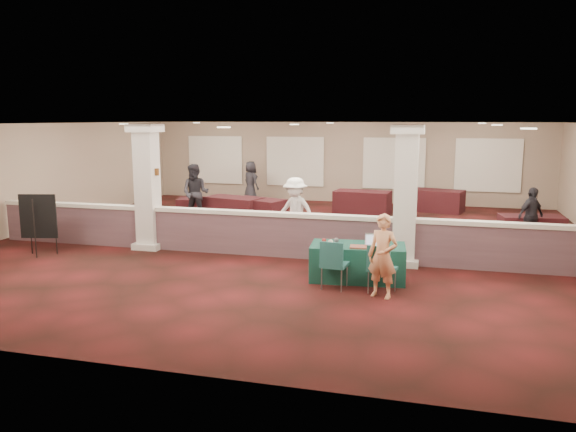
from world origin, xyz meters
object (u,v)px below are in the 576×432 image
(conf_chair_main, at_px, (381,265))
(easel_board, at_px, (38,217))
(far_table_back_center, at_px, (362,202))
(far_table_back_right, at_px, (435,201))
(far_table_front_center, at_px, (258,210))
(near_table, at_px, (358,262))
(far_table_front_right, at_px, (531,228))
(attendee_b, at_px, (295,211))
(attendee_d, at_px, (251,182))
(attendee_a, at_px, (196,193))
(woman, at_px, (383,256))
(far_table_back_left, at_px, (202,208))
(attendee_c, at_px, (531,216))
(conf_chair_side, at_px, (333,261))
(far_table_front_left, at_px, (234,208))

(conf_chair_main, xyz_separation_m, easel_board, (-8.38, 0.90, 0.41))
(far_table_back_center, height_order, far_table_back_right, same)
(far_table_front_center, distance_m, far_table_back_right, 6.64)
(near_table, distance_m, far_table_front_right, 6.63)
(easel_board, height_order, attendee_b, attendee_b)
(near_table, height_order, attendee_d, attendee_d)
(far_table_front_right, height_order, far_table_back_right, far_table_back_right)
(attendee_d, bearing_deg, far_table_back_right, -146.03)
(attendee_a, bearing_deg, far_table_back_center, 27.34)
(woman, distance_m, far_table_back_left, 9.98)
(far_table_back_left, relative_size, attendee_d, 0.97)
(far_table_front_center, bearing_deg, near_table, -55.37)
(woman, distance_m, attendee_b, 4.88)
(attendee_c, bearing_deg, conf_chair_main, -166.39)
(conf_chair_main, bearing_deg, far_table_front_right, 75.16)
(attendee_b, bearing_deg, easel_board, -136.08)
(near_table, relative_size, conf_chair_side, 1.98)
(easel_board, relative_size, attendee_d, 0.93)
(near_table, bearing_deg, attendee_c, 42.64)
(far_table_back_left, height_order, attendee_a, attendee_a)
(near_table, distance_m, attendee_a, 8.04)
(woman, distance_m, far_table_back_right, 10.59)
(far_table_front_left, xyz_separation_m, far_table_back_right, (6.49, 3.50, 0.01))
(far_table_back_left, xyz_separation_m, attendee_d, (0.50, 3.80, 0.50))
(easel_board, bearing_deg, attendee_b, 14.31)
(easel_board, xyz_separation_m, far_table_front_center, (3.68, 5.96, -0.61))
(far_table_back_left, distance_m, attendee_c, 10.37)
(far_table_back_left, distance_m, attendee_a, 1.13)
(woman, xyz_separation_m, far_table_front_left, (-5.60, 7.05, -0.42))
(conf_chair_main, relative_size, conf_chair_side, 0.98)
(attendee_c, bearing_deg, near_table, -175.27)
(easel_board, xyz_separation_m, attendee_d, (2.08, 9.96, -0.15))
(conf_chair_main, height_order, woman, woman)
(far_table_front_center, bearing_deg, easel_board, -121.70)
(far_table_back_center, bearing_deg, far_table_front_center, -141.47)
(far_table_back_right, bearing_deg, easel_board, -134.58)
(attendee_d, bearing_deg, far_table_front_right, -168.04)
(easel_board, relative_size, attendee_a, 0.81)
(attendee_b, bearing_deg, far_table_back_center, 95.34)
(far_table_front_right, bearing_deg, far_table_back_left, 174.48)
(woman, bearing_deg, far_table_front_left, 147.10)
(conf_chair_main, distance_m, easel_board, 8.44)
(far_table_front_center, distance_m, far_table_front_right, 8.30)
(conf_chair_side, relative_size, attendee_c, 0.63)
(near_table, bearing_deg, easel_board, 173.85)
(far_table_front_center, xyz_separation_m, attendee_a, (-1.88, -0.72, 0.58))
(far_table_back_right, bearing_deg, conf_chair_main, -95.18)
(woman, height_order, far_table_back_left, woman)
(woman, bearing_deg, easel_board, -168.74)
(conf_chair_main, distance_m, far_table_back_left, 9.80)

